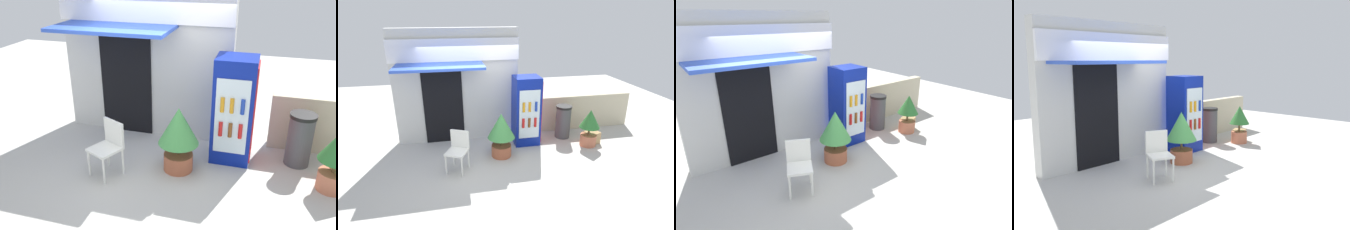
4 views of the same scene
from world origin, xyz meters
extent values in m
plane|color=beige|center=(0.00, 0.00, 0.00)|extent=(16.00, 16.00, 0.00)
cube|color=silver|center=(-0.35, 1.45, 1.46)|extent=(3.15, 0.29, 2.92)
cube|color=white|center=(-0.35, 1.27, 2.41)|extent=(3.15, 0.08, 0.54)
cube|color=blue|center=(-0.73, 0.81, 2.11)|extent=(2.00, 0.99, 0.06)
cube|color=black|center=(-0.73, 1.29, 1.03)|extent=(0.99, 0.03, 2.06)
cube|color=navy|center=(1.34, 0.82, 0.89)|extent=(0.65, 0.59, 1.78)
cube|color=silver|center=(1.34, 0.51, 0.89)|extent=(0.52, 0.02, 1.25)
cube|color=red|center=(1.67, 0.82, 0.89)|extent=(0.02, 0.53, 1.60)
cylinder|color=red|center=(1.18, 0.49, 0.68)|extent=(0.06, 0.06, 0.24)
cylinder|color=brown|center=(1.34, 0.49, 0.68)|extent=(0.06, 0.06, 0.24)
cylinder|color=red|center=(1.49, 0.49, 0.68)|extent=(0.06, 0.06, 0.24)
cylinder|color=orange|center=(1.19, 0.49, 1.10)|extent=(0.06, 0.06, 0.24)
cylinder|color=orange|center=(1.34, 0.49, 1.10)|extent=(0.06, 0.06, 0.24)
cylinder|color=#1938A5|center=(1.50, 0.49, 1.10)|extent=(0.06, 0.06, 0.24)
cylinder|color=white|center=(-0.73, -0.35, 0.22)|extent=(0.04, 0.04, 0.44)
cylinder|color=white|center=(-0.40, -0.50, 0.22)|extent=(0.04, 0.04, 0.44)
cylinder|color=white|center=(-0.57, 0.00, 0.22)|extent=(0.04, 0.04, 0.44)
cylinder|color=white|center=(-0.24, -0.15, 0.22)|extent=(0.04, 0.04, 0.44)
cube|color=white|center=(-0.48, -0.25, 0.46)|extent=(0.56, 0.57, 0.04)
cube|color=white|center=(-0.40, -0.07, 0.68)|extent=(0.39, 0.21, 0.40)
cylinder|color=#AD5B3D|center=(0.57, 0.21, 0.14)|extent=(0.47, 0.47, 0.28)
cylinder|color=brown|center=(0.57, 0.21, 0.39)|extent=(0.05, 0.05, 0.20)
cone|color=#47994C|center=(0.57, 0.21, 0.78)|extent=(0.64, 0.64, 0.59)
cylinder|color=#BC6B4C|center=(2.89, 0.30, 0.15)|extent=(0.41, 0.41, 0.30)
cylinder|color=brown|center=(2.89, 0.30, 0.40)|extent=(0.05, 0.05, 0.20)
cone|color=#2D7533|center=(2.89, 0.30, 0.74)|extent=(0.51, 0.51, 0.46)
cylinder|color=#47474C|center=(2.43, 0.92, 0.42)|extent=(0.40, 0.40, 0.84)
cylinder|color=black|center=(2.43, 0.92, 0.87)|extent=(0.42, 0.42, 0.06)
cube|color=beige|center=(3.31, 1.47, 0.50)|extent=(2.74, 0.23, 1.00)
cube|color=tan|center=(3.04, 0.40, 0.16)|extent=(0.43, 0.41, 0.31)
camera|label=1|loc=(1.76, -4.52, 3.17)|focal=37.50mm
camera|label=2|loc=(-0.51, -5.52, 3.26)|focal=29.10mm
camera|label=3|loc=(-2.19, -3.73, 2.84)|focal=28.29mm
camera|label=4|loc=(-4.61, -4.61, 2.17)|focal=37.06mm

